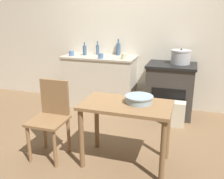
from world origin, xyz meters
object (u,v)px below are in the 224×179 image
stock_pot (181,57)px  work_table (126,115)px  cup_center_right (72,53)px  bottle_left (85,50)px  bottle_far_left (118,49)px  bottle_mid_left (98,49)px  stove (170,89)px  cup_center (101,56)px  mixing_bowl_large (139,99)px  chair (51,116)px  cup_center_left (124,56)px  flour_sack (176,114)px

stock_pot → work_table: bearing=-105.2°
stock_pot → cup_center_right: (-1.86, -0.13, -0.01)m
bottle_left → bottle_far_left: bearing=17.3°
stock_pot → bottle_mid_left: size_ratio=1.31×
stove → bottle_left: 1.64m
stock_pot → cup_center_right: size_ratio=3.50×
cup_center → cup_center_right: (-0.59, 0.10, -0.00)m
bottle_left → cup_center_right: bottle_left is taller
stock_pot → mixing_bowl_large: bearing=-101.6°
chair → cup_center_left: size_ratio=9.72×
mixing_bowl_large → bottle_mid_left: size_ratio=1.26×
stove → cup_center_left: size_ratio=9.22×
cup_center_left → cup_center: (-0.38, -0.06, -0.00)m
stove → work_table: (-0.33, -1.60, 0.16)m
bottle_left → bottle_mid_left: (0.20, 0.12, 0.00)m
cup_center_left → stove: bearing=8.4°
cup_center_right → bottle_far_left: bearing=21.6°
stove → cup_center: (-1.15, -0.17, 0.52)m
work_table → mixing_bowl_large: size_ratio=3.19×
chair → bottle_left: bottle_left is taller
stock_pot → cup_center: bearing=-169.4°
stove → bottle_far_left: size_ratio=3.01×
chair → mixing_bowl_large: 1.05m
bottle_far_left → chair: bearing=-97.3°
mixing_bowl_large → chair: bearing=-171.3°
cup_center_right → chair: bearing=-72.2°
work_table → bottle_left: bottle_left is taller
work_table → cup_center_right: cup_center_right is taller
stock_pot → cup_center_left: (-0.89, -0.18, -0.01)m
stove → cup_center_right: cup_center_right is taller
stock_pot → cup_center: stock_pot is taller
mixing_bowl_large → bottle_far_left: bearing=113.1°
bottle_far_left → work_table: bearing=-71.0°
bottle_mid_left → cup_center_left: size_ratio=2.57×
work_table → cup_center: size_ratio=11.06×
mixing_bowl_large → bottle_left: (-1.33, 1.60, 0.24)m
stock_pot → bottle_far_left: 1.10m
work_table → bottle_mid_left: 2.08m
mixing_bowl_large → cup_center: (-0.94, 1.37, 0.19)m
stove → work_table: stove is taller
stove → work_table: bearing=-101.7°
cup_center → cup_center_right: size_ratio=0.97×
chair → bottle_far_left: (0.25, 1.93, 0.53)m
work_table → bottle_left: (-1.21, 1.66, 0.41)m
stove → bottle_mid_left: bottle_mid_left is taller
bottle_left → bottle_mid_left: 0.23m
chair → flour_sack: chair is taller
work_table → stock_pot: size_ratio=3.08×
bottle_mid_left → cup_center: (0.19, -0.35, -0.05)m
work_table → bottle_mid_left: (-1.00, 1.78, 0.42)m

